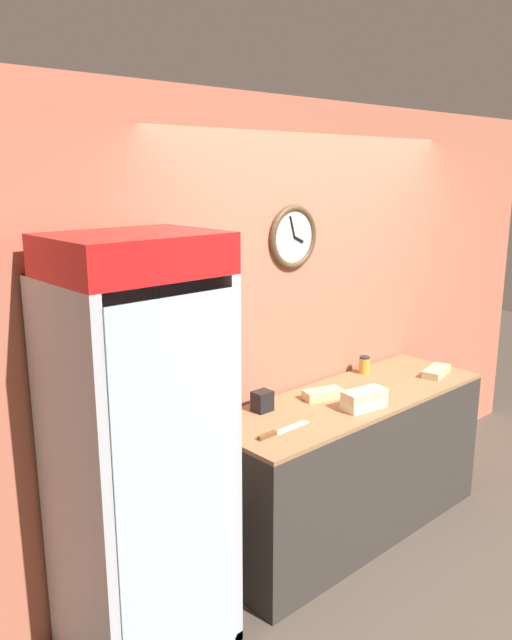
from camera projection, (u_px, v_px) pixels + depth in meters
ground_plane at (470, 593)px, 3.45m from camera, size 14.00×14.00×0.00m
wall_back at (309, 317)px, 4.04m from camera, size 5.20×0.10×2.70m
prep_counter at (350, 464)px, 3.98m from camera, size 1.98×0.65×0.92m
beverage_cooler at (133, 434)px, 2.88m from camera, size 0.72×0.63×2.03m
sandwich_stack_bottom at (364, 404)px, 3.66m from camera, size 0.28×0.16×0.06m
sandwich_stack_middle at (364, 395)px, 3.65m from camera, size 0.29×0.16×0.06m
sandwich_flat_left at (323, 394)px, 3.82m from camera, size 0.26×0.17×0.06m
sandwich_flat_right at (436, 371)px, 4.26m from camera, size 0.29×0.18×0.05m
chefs_knife at (277, 432)px, 3.31m from camera, size 0.37×0.05×0.02m
condiment_jar at (364, 365)px, 4.29m from camera, size 0.08×0.08×0.12m
napkin_dispenser at (262, 401)px, 3.62m from camera, size 0.11×0.09×0.12m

